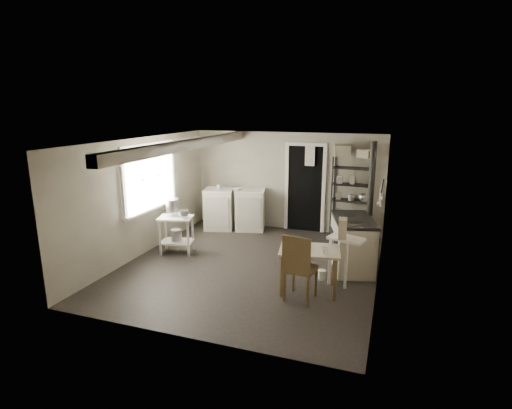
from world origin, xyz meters
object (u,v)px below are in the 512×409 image
(stockpot, at_px, (172,206))
(chair, at_px, (301,269))
(prep_table, at_px, (177,234))
(work_table, at_px, (309,269))
(flour_sack, at_px, (347,231))
(base_cabinets, at_px, (235,210))
(shelf_rack, at_px, (351,196))
(stove, at_px, (352,245))

(stockpot, relative_size, chair, 0.26)
(prep_table, xyz_separation_m, work_table, (2.86, -0.83, -0.02))
(flour_sack, bearing_deg, work_table, -96.28)
(stockpot, distance_m, base_cabinets, 1.96)
(prep_table, relative_size, chair, 0.71)
(stockpot, relative_size, shelf_rack, 0.15)
(prep_table, relative_size, stockpot, 2.69)
(stockpot, xyz_separation_m, flour_sack, (3.26, 1.71, -0.70))
(base_cabinets, bearing_deg, chair, -66.97)
(shelf_rack, xyz_separation_m, stove, (0.23, -1.79, -0.51))
(base_cabinets, xyz_separation_m, work_table, (2.37, -2.72, -0.08))
(stove, relative_size, chair, 1.13)
(chair, bearing_deg, shelf_rack, 91.95)
(stove, distance_m, work_table, 1.31)
(chair, xyz_separation_m, flour_sack, (0.35, 2.93, -0.24))
(shelf_rack, distance_m, work_table, 3.05)
(shelf_rack, relative_size, chair, 1.72)
(base_cabinets, xyz_separation_m, flour_sack, (2.66, -0.09, -0.22))
(stockpot, bearing_deg, chair, -22.71)
(prep_table, relative_size, work_table, 0.80)
(flour_sack, bearing_deg, base_cabinets, 178.02)
(chair, bearing_deg, base_cabinets, 135.81)
(base_cabinets, height_order, flour_sack, base_cabinets)
(stove, bearing_deg, base_cabinets, 136.35)
(flour_sack, bearing_deg, shelf_rack, 87.11)
(work_table, bearing_deg, chair, -102.20)
(work_table, height_order, flour_sack, work_table)
(chair, bearing_deg, stockpot, 165.71)
(chair, relative_size, flour_sack, 2.08)
(stove, height_order, chair, chair)
(stockpot, height_order, flour_sack, stockpot)
(shelf_rack, relative_size, stove, 1.53)
(shelf_rack, height_order, work_table, shelf_rack)
(prep_table, xyz_separation_m, chair, (2.80, -1.13, 0.08))
(work_table, distance_m, flour_sack, 2.65)
(stockpot, bearing_deg, flour_sack, 27.63)
(stove, xyz_separation_m, chair, (-0.60, -1.49, 0.04))
(prep_table, distance_m, chair, 3.02)
(prep_table, distance_m, work_table, 2.98)
(prep_table, xyz_separation_m, base_cabinets, (0.49, 1.88, 0.06))
(base_cabinets, relative_size, flour_sack, 2.93)
(shelf_rack, bearing_deg, chair, -93.61)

